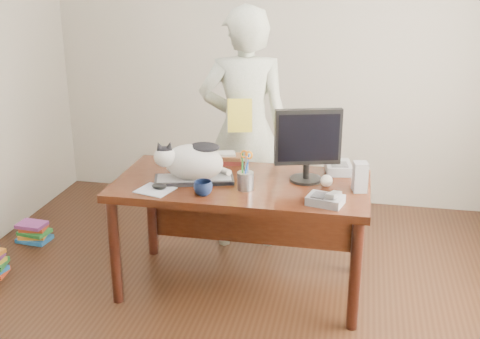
% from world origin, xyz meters
% --- Properties ---
extents(room, '(4.50, 4.50, 4.50)m').
position_xyz_m(room, '(0.00, 0.00, 1.35)').
color(room, black).
rests_on(room, ground).
extents(desk, '(1.60, 0.80, 0.75)m').
position_xyz_m(desk, '(0.00, 0.68, 0.60)').
color(desk, black).
rests_on(desk, ground).
extents(keyboard, '(0.53, 0.32, 0.03)m').
position_xyz_m(keyboard, '(-0.29, 0.55, 0.76)').
color(keyboard, black).
rests_on(keyboard, desk).
extents(cat, '(0.48, 0.34, 0.28)m').
position_xyz_m(cat, '(-0.31, 0.54, 0.89)').
color(cat, silver).
rests_on(cat, keyboard).
extents(monitor, '(0.41, 0.25, 0.47)m').
position_xyz_m(monitor, '(0.40, 0.69, 1.01)').
color(monitor, black).
rests_on(monitor, desk).
extents(pen_cup, '(0.13, 0.13, 0.25)m').
position_xyz_m(pen_cup, '(0.05, 0.48, 0.82)').
color(pen_cup, gray).
rests_on(pen_cup, desk).
extents(mousepad, '(0.25, 0.23, 0.00)m').
position_xyz_m(mousepad, '(-0.49, 0.35, 0.75)').
color(mousepad, silver).
rests_on(mousepad, desk).
extents(mouse, '(0.11, 0.08, 0.04)m').
position_xyz_m(mouse, '(-0.47, 0.37, 0.77)').
color(mouse, black).
rests_on(mouse, mousepad).
extents(coffee_mug, '(0.16, 0.16, 0.09)m').
position_xyz_m(coffee_mug, '(-0.18, 0.34, 0.79)').
color(coffee_mug, black).
rests_on(coffee_mug, desk).
extents(phone, '(0.23, 0.19, 0.09)m').
position_xyz_m(phone, '(0.55, 0.34, 0.78)').
color(phone, slate).
rests_on(phone, desk).
extents(speaker, '(0.10, 0.11, 0.18)m').
position_xyz_m(speaker, '(0.73, 0.59, 0.84)').
color(speaker, gray).
rests_on(speaker, desk).
extents(baseball, '(0.08, 0.08, 0.08)m').
position_xyz_m(baseball, '(0.53, 0.63, 0.79)').
color(baseball, white).
rests_on(baseball, desk).
extents(book_stack, '(0.22, 0.18, 0.07)m').
position_xyz_m(book_stack, '(-0.17, 0.95, 0.78)').
color(book_stack, '#4D1614').
rests_on(book_stack, desk).
extents(calculator, '(0.20, 0.24, 0.07)m').
position_xyz_m(calculator, '(0.59, 0.91, 0.78)').
color(calculator, slate).
rests_on(calculator, desk).
extents(person, '(0.74, 0.57, 1.79)m').
position_xyz_m(person, '(-0.11, 1.27, 0.90)').
color(person, silver).
rests_on(person, ground).
extents(held_book, '(0.19, 0.14, 0.24)m').
position_xyz_m(held_book, '(-0.11, 1.10, 1.05)').
color(held_book, gold).
rests_on(held_book, person).
extents(book_pile_b, '(0.26, 0.20, 0.15)m').
position_xyz_m(book_pile_b, '(-1.72, 0.95, 0.07)').
color(book_pile_b, '#1A59A1').
rests_on(book_pile_b, ground).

